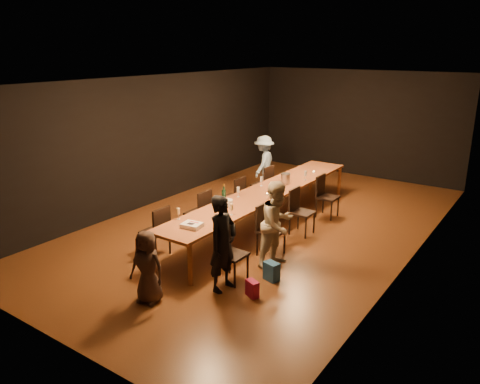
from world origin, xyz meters
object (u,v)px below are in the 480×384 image
Objects in this scene: chair_right_1 at (271,231)px; chair_left_2 at (233,197)px; chair_right_0 at (232,254)px; plate_stack at (227,203)px; ice_bucket at (286,178)px; champagne_bottle at (224,193)px; chair_left_1 at (198,212)px; woman_birthday at (223,243)px; chair_left_0 at (155,231)px; woman_tan at (277,224)px; man_blue at (264,163)px; child at (147,267)px; chair_right_2 at (302,212)px; chair_right_3 at (328,197)px; birthday_cake at (192,225)px; chair_left_3 at (262,184)px; table at (266,193)px.

chair_left_2 is at bearing -125.22° from chair_right_1.
chair_right_0 is 4.29× the size of plate_stack.
champagne_bottle is at bearing -100.82° from ice_bucket.
chair_right_0 is at bearing -125.22° from chair_left_1.
chair_left_1 is 0.61× the size of woman_birthday.
champagne_bottle reaches higher than chair_left_0.
woman_tan reaches higher than champagne_bottle.
woman_tan is at bearing -12.63° from plate_stack.
man_blue reaches higher than child.
woman_tan is 4.19× the size of champagne_bottle.
chair_right_2 is 0.65× the size of man_blue.
plate_stack is at bearing -40.01° from champagne_bottle.
chair_right_3 is at bearing 1.98° from woman_birthday.
woman_birthday reaches higher than birthday_cake.
plate_stack is (0.74, 1.18, 0.35)m from chair_left_0.
chair_left_3 is 2.67× the size of birthday_cake.
chair_left_2 is 1.20m from chair_left_3.
woman_birthday reaches higher than plate_stack.
chair_left_0 is (-1.70, -1.20, 0.00)m from chair_right_1.
chair_right_1 reaches higher than birthday_cake.
child reaches higher than plate_stack.
chair_left_3 is at bearing 106.94° from plate_stack.
woman_tan reaches higher than chair_left_3.
woman_tan is at bearing 44.94° from chair_right_1.
chair_left_0 is 4.29× the size of plate_stack.
table is 26.93× the size of ice_bucket.
child reaches higher than chair_right_2.
child is at bearing -7.63° from chair_right_3.
birthday_cake is (1.43, -4.55, 0.07)m from man_blue.
chair_right_2 is at bearing -0.00° from chair_right_3.
ice_bucket is (1.42, -1.38, 0.14)m from man_blue.
chair_left_1 is at bearing 50.81° from woman_birthday.
table is 2.56m from chair_right_0.
woman_tan is at bearing 11.31° from chair_right_2.
chair_right_3 is 2.94m from chair_left_1.
child is (-0.65, -3.62, 0.09)m from chair_right_2.
chair_left_2 is 4.29× the size of plate_stack.
chair_left_1 is at bearing -90.00° from chair_right_1.
woman_birthday is at bearing 177.32° from woman_tan.
chair_right_0 is 5.04m from man_blue.
champagne_bottle reaches higher than chair_right_2.
chair_left_0 is 3.28m from ice_bucket.
child is 2.43m from plate_stack.
woman_birthday is 3.53m from ice_bucket.
chair_left_0 is 4.55m from man_blue.
ice_bucket is at bearing -165.59° from chair_right_0.
chair_left_2 is (-0.85, 0.00, -0.24)m from table.
woman_birthday is at bearing -99.47° from chair_left_0.
chair_left_2 is at bearing 94.88° from child.
child is (1.58, -5.73, -0.17)m from man_blue.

